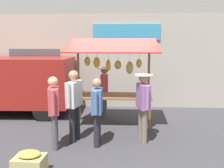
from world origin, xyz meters
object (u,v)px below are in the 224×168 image
object	(u,v)px
shopper_in_grey_tee	(143,102)
shopper_in_striped_shirt	(74,100)
shopper_with_shopping_bag	(97,107)
produce_crate_near	(30,164)
parked_van	(1,80)
shopper_with_ponytail	(54,107)
market_stall	(113,71)
vendor_with_sunhat	(104,88)

from	to	relation	value
shopper_in_grey_tee	shopper_in_striped_shirt	size ratio (longest dim) A/B	0.97
shopper_with_shopping_bag	produce_crate_near	distance (m)	1.88
shopper_in_striped_shirt	parked_van	size ratio (longest dim) A/B	0.39
parked_van	shopper_with_ponytail	bearing A→B (deg)	131.60
market_stall	parked_van	world-z (taller)	market_stall
shopper_in_grey_tee	shopper_with_ponytail	bearing A→B (deg)	89.94
shopper_with_shopping_bag	shopper_in_grey_tee	xyz separation A→B (m)	(-1.07, -0.27, 0.09)
vendor_with_sunhat	shopper_with_ponytail	world-z (taller)	shopper_with_ponytail
produce_crate_near	shopper_with_ponytail	bearing A→B (deg)	-96.28
vendor_with_sunhat	shopper_with_shopping_bag	world-z (taller)	vendor_with_sunhat
shopper_with_shopping_bag	shopper_in_striped_shirt	bearing A→B (deg)	65.83
shopper_with_shopping_bag	shopper_in_striped_shirt	world-z (taller)	shopper_in_striped_shirt
market_stall	vendor_with_sunhat	distance (m)	0.96
market_stall	shopper_with_ponytail	size ratio (longest dim) A/B	1.53
vendor_with_sunhat	shopper_in_striped_shirt	size ratio (longest dim) A/B	0.94
shopper_in_grey_tee	produce_crate_near	size ratio (longest dim) A/B	2.98
shopper_with_shopping_bag	produce_crate_near	xyz separation A→B (m)	(1.07, 1.39, -0.69)
shopper_in_grey_tee	parked_van	distance (m)	5.11
market_stall	shopper_in_striped_shirt	world-z (taller)	market_stall
shopper_with_shopping_bag	shopper_in_grey_tee	world-z (taller)	shopper_in_grey_tee
market_stall	shopper_in_grey_tee	world-z (taller)	market_stall
shopper_with_ponytail	parked_van	xyz separation A→B (m)	(2.58, -2.71, 0.18)
market_stall	vendor_with_sunhat	bearing A→B (deg)	-65.91
market_stall	shopper_in_grey_tee	xyz separation A→B (m)	(-0.78, 1.29, -0.57)
vendor_with_sunhat	shopper_in_striped_shirt	bearing A→B (deg)	-16.85
vendor_with_sunhat	shopper_in_grey_tee	world-z (taller)	shopper_in_grey_tee
shopper_in_grey_tee	shopper_with_ponytail	distance (m)	2.06
market_stall	shopper_with_ponytail	bearing A→B (deg)	55.28
market_stall	shopper_with_shopping_bag	distance (m)	1.72
shopper_with_ponytail	shopper_in_striped_shirt	world-z (taller)	shopper_in_striped_shirt
shopper_in_striped_shirt	shopper_with_ponytail	bearing A→B (deg)	154.63
market_stall	shopper_in_grey_tee	distance (m)	1.61
shopper_in_grey_tee	produce_crate_near	distance (m)	2.82
shopper_in_striped_shirt	produce_crate_near	xyz separation A→B (m)	(0.49, 1.64, -0.80)
produce_crate_near	shopper_with_shopping_bag	bearing A→B (deg)	-127.74
shopper_in_striped_shirt	parked_van	xyz separation A→B (m)	(2.94, -2.25, 0.11)
shopper_with_shopping_bag	vendor_with_sunhat	bearing A→B (deg)	0.28
shopper_with_shopping_bag	shopper_in_striped_shirt	size ratio (longest dim) A/B	0.91
vendor_with_sunhat	shopper_in_grey_tee	xyz separation A→B (m)	(-1.09, 1.98, 0.03)
parked_van	produce_crate_near	size ratio (longest dim) A/B	7.98
shopper_with_shopping_bag	shopper_in_striped_shirt	xyz separation A→B (m)	(0.58, -0.26, 0.11)
shopper_in_grey_tee	shopper_in_striped_shirt	xyz separation A→B (m)	(1.65, 0.02, 0.02)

